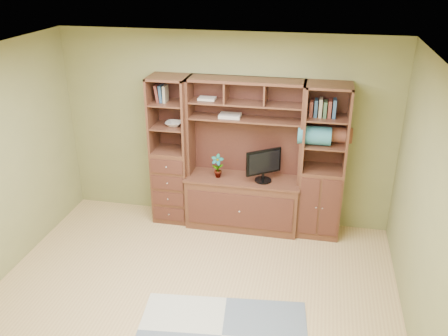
% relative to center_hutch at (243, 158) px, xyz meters
% --- Properties ---
extents(room, '(4.60, 4.10, 2.64)m').
position_rel_center_hutch_xyz_m(room, '(-0.29, -1.73, 0.28)').
color(room, tan).
rests_on(room, ground).
extents(center_hutch, '(1.54, 0.53, 2.05)m').
position_rel_center_hutch_xyz_m(center_hutch, '(0.00, 0.00, 0.00)').
color(center_hutch, '#4E291B').
rests_on(center_hutch, ground).
extents(left_tower, '(0.50, 0.45, 2.05)m').
position_rel_center_hutch_xyz_m(left_tower, '(-1.00, 0.04, 0.00)').
color(left_tower, '#4E291B').
rests_on(left_tower, ground).
extents(right_tower, '(0.55, 0.45, 2.05)m').
position_rel_center_hutch_xyz_m(right_tower, '(1.02, 0.04, 0.00)').
color(right_tower, '#4E291B').
rests_on(right_tower, ground).
extents(rug, '(1.82, 1.32, 0.01)m').
position_rel_center_hutch_xyz_m(rug, '(0.15, -2.13, -1.02)').
color(rug, gray).
rests_on(rug, ground).
extents(monitor, '(0.53, 0.47, 0.61)m').
position_rel_center_hutch_xyz_m(monitor, '(0.27, -0.03, 0.01)').
color(monitor, black).
rests_on(monitor, center_hutch).
extents(orchid, '(0.17, 0.11, 0.32)m').
position_rel_center_hutch_xyz_m(orchid, '(-0.34, -0.03, -0.13)').
color(orchid, '#993D33').
rests_on(orchid, center_hutch).
extents(magazines, '(0.28, 0.20, 0.04)m').
position_rel_center_hutch_xyz_m(magazines, '(-0.20, 0.09, 0.54)').
color(magazines, '#B1A497').
rests_on(magazines, center_hutch).
extents(bowl, '(0.22, 0.22, 0.05)m').
position_rel_center_hutch_xyz_m(bowl, '(-0.95, 0.04, 0.39)').
color(bowl, beige).
rests_on(bowl, left_tower).
extents(blanket_teal, '(0.41, 0.23, 0.23)m').
position_rel_center_hutch_xyz_m(blanket_teal, '(0.89, -0.01, 0.38)').
color(blanket_teal, '#2D6A77').
rests_on(blanket_teal, right_tower).
extents(blanket_red, '(0.35, 0.20, 0.20)m').
position_rel_center_hutch_xyz_m(blanket_red, '(1.17, 0.12, 0.36)').
color(blanket_red, brown).
rests_on(blanket_red, right_tower).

